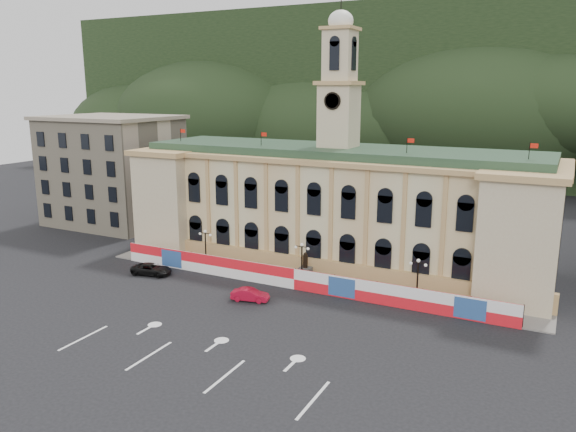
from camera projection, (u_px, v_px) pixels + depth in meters
The scene contains 13 objects.
ground at pixel (224, 338), 53.23m from camera, with size 260.00×260.00×0.00m, color black.
lane_markings at pixel (193, 361), 48.88m from camera, with size 26.00×10.00×0.02m, color white, non-canonical shape.
hill_ridge at pixel (466, 102), 154.88m from camera, with size 230.00×80.00×64.00m.
city_hall at pixel (336, 205), 75.49m from camera, with size 56.20×17.60×37.10m.
side_building_left at pixel (113, 170), 97.01m from camera, with size 21.00×17.00×18.60m.
hoarding_fence at pixel (295, 279), 66.02m from camera, with size 50.00×0.44×2.50m.
pavement at pixel (304, 281), 68.63m from camera, with size 56.00×5.50×0.16m, color slate.
statue at pixel (305, 272), 68.60m from camera, with size 1.40×1.40×3.72m.
lamp_left at pixel (206, 245), 73.50m from camera, with size 1.96×0.44×5.15m.
lamp_center at pixel (302, 260), 67.31m from camera, with size 1.96×0.44×5.15m.
lamp_right at pixel (418, 277), 61.13m from camera, with size 1.96×0.44×5.15m.
red_sedan at pixel (250, 295), 62.48m from camera, with size 4.46×2.43×1.40m, color #AB0C25.
black_suv at pixel (152, 269), 71.22m from camera, with size 5.56×3.36×1.44m, color black.
Camera 1 is at (27.71, -41.21, 23.21)m, focal length 35.00 mm.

